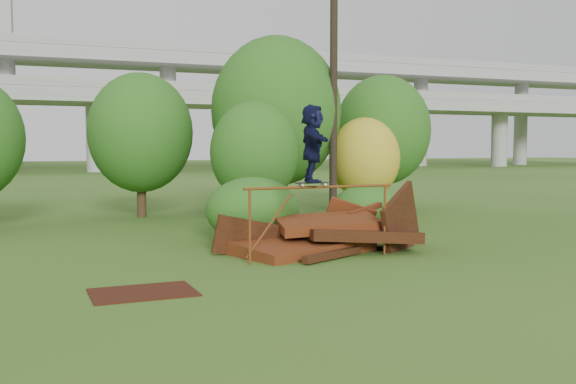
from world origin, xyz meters
name	(u,v)px	position (x,y,z in m)	size (l,w,h in m)	color
ground	(356,270)	(0.00, 0.00, 0.00)	(240.00, 240.00, 0.00)	#2D5116
scrap_pile	(328,236)	(0.53, 2.54, 0.39)	(5.84, 3.23, 2.26)	#3E170B
grind_rail	(320,203)	(-0.18, 1.48, 1.35)	(3.85, 0.16, 1.77)	brown
skateboard	(312,183)	(-0.39, 1.48, 1.84)	(0.82, 0.24, 0.09)	black
skater	(312,143)	(-0.39, 1.48, 2.76)	(1.69, 0.54, 1.82)	black
flat_plate	(143,292)	(-4.66, -0.50, 0.01)	(1.87, 1.34, 0.03)	#35150B
tree_1	(141,133)	(-2.64, 12.55, 3.22)	(3.95, 3.95, 5.50)	black
tree_2	(254,152)	(0.49, 8.30, 2.50)	(3.00, 3.00, 4.23)	black
tree_3	(276,111)	(2.27, 10.91, 4.05)	(4.99, 4.99, 6.92)	black
tree_4	(364,159)	(5.59, 9.96, 2.23)	(2.78, 2.78, 3.84)	black
tree_5	(383,130)	(7.54, 11.93, 3.40)	(4.10, 4.10, 5.76)	black
shrub_left	(253,210)	(-0.77, 4.73, 0.92)	(2.67, 2.46, 1.85)	#2A5617
shrub_right	(366,208)	(3.33, 5.64, 0.75)	(2.12, 1.95, 1.50)	#2A5617
utility_pole	(334,78)	(3.85, 9.15, 5.21)	(1.40, 0.28, 10.28)	black
freeway_overpass	(93,79)	(0.00, 62.92, 10.32)	(160.00, 15.00, 13.70)	gray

